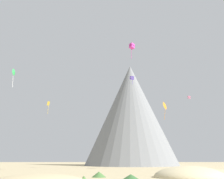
{
  "coord_description": "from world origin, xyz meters",
  "views": [
    {
      "loc": [
        0.28,
        -37.73,
        3.51
      ],
      "look_at": [
        1.46,
        40.18,
        23.59
      ],
      "focal_mm": 42.66,
      "sensor_mm": 36.0,
      "label": 1
    }
  ],
  "objects_px": {
    "kite_magenta_high": "(132,46)",
    "rock_massif": "(131,115)",
    "bush_far_left": "(84,178)",
    "kite_orange_mid": "(164,106)",
    "kite_gold_mid": "(48,105)",
    "bush_ridge_crest": "(131,177)",
    "kite_indigo_high": "(132,78)",
    "kite_pink_mid": "(189,97)",
    "kite_green_mid": "(14,72)",
    "bush_mid_center": "(99,174)"
  },
  "relations": [
    {
      "from": "kite_indigo_high",
      "to": "kite_magenta_high",
      "type": "relative_size",
      "value": 0.69
    },
    {
      "from": "kite_pink_mid",
      "to": "kite_green_mid",
      "type": "distance_m",
      "value": 54.41
    },
    {
      "from": "rock_massif",
      "to": "bush_ridge_crest",
      "type": "bearing_deg",
      "value": -95.15
    },
    {
      "from": "bush_far_left",
      "to": "bush_ridge_crest",
      "type": "height_order",
      "value": "bush_far_left"
    },
    {
      "from": "kite_indigo_high",
      "to": "kite_pink_mid",
      "type": "bearing_deg",
      "value": 153.68
    },
    {
      "from": "kite_indigo_high",
      "to": "kite_green_mid",
      "type": "distance_m",
      "value": 38.86
    },
    {
      "from": "rock_massif",
      "to": "kite_orange_mid",
      "type": "xyz_separation_m",
      "value": [
        6.98,
        -45.31,
        -4.02
      ]
    },
    {
      "from": "bush_far_left",
      "to": "rock_massif",
      "type": "xyz_separation_m",
      "value": [
        15.09,
        86.78,
        23.43
      ]
    },
    {
      "from": "kite_indigo_high",
      "to": "kite_magenta_high",
      "type": "bearing_deg",
      "value": 66.41
    },
    {
      "from": "kite_indigo_high",
      "to": "bush_ridge_crest",
      "type": "bearing_deg",
      "value": 65.1
    },
    {
      "from": "kite_green_mid",
      "to": "kite_magenta_high",
      "type": "distance_m",
      "value": 32.49
    },
    {
      "from": "bush_ridge_crest",
      "to": "kite_indigo_high",
      "type": "xyz_separation_m",
      "value": [
        4.18,
        39.46,
        29.68
      ]
    },
    {
      "from": "rock_massif",
      "to": "kite_orange_mid",
      "type": "relative_size",
      "value": 10.55
    },
    {
      "from": "kite_indigo_high",
      "to": "bush_far_left",
      "type": "bearing_deg",
      "value": 56.05
    },
    {
      "from": "bush_far_left",
      "to": "kite_magenta_high",
      "type": "relative_size",
      "value": 0.28
    },
    {
      "from": "kite_green_mid",
      "to": "kite_indigo_high",
      "type": "bearing_deg",
      "value": -54.48
    },
    {
      "from": "bush_ridge_crest",
      "to": "kite_pink_mid",
      "type": "xyz_separation_m",
      "value": [
        22.67,
        37.03,
        22.41
      ]
    },
    {
      "from": "bush_mid_center",
      "to": "kite_magenta_high",
      "type": "distance_m",
      "value": 37.99
    },
    {
      "from": "bush_mid_center",
      "to": "kite_pink_mid",
      "type": "height_order",
      "value": "kite_pink_mid"
    },
    {
      "from": "bush_far_left",
      "to": "bush_mid_center",
      "type": "bearing_deg",
      "value": 76.98
    },
    {
      "from": "bush_far_left",
      "to": "rock_massif",
      "type": "relative_size",
      "value": 0.02
    },
    {
      "from": "bush_far_left",
      "to": "kite_green_mid",
      "type": "relative_size",
      "value": 0.25
    },
    {
      "from": "bush_mid_center",
      "to": "kite_indigo_high",
      "type": "relative_size",
      "value": 0.87
    },
    {
      "from": "bush_mid_center",
      "to": "bush_far_left",
      "type": "bearing_deg",
      "value": -103.02
    },
    {
      "from": "bush_mid_center",
      "to": "kite_magenta_high",
      "type": "bearing_deg",
      "value": 63.44
    },
    {
      "from": "kite_magenta_high",
      "to": "kite_pink_mid",
      "type": "bearing_deg",
      "value": -86.04
    },
    {
      "from": "kite_orange_mid",
      "to": "kite_indigo_high",
      "type": "bearing_deg",
      "value": -69.84
    },
    {
      "from": "bush_far_left",
      "to": "kite_gold_mid",
      "type": "distance_m",
      "value": 42.41
    },
    {
      "from": "rock_massif",
      "to": "kite_gold_mid",
      "type": "height_order",
      "value": "rock_massif"
    },
    {
      "from": "kite_magenta_high",
      "to": "rock_massif",
      "type": "bearing_deg",
      "value": -39.25
    },
    {
      "from": "rock_massif",
      "to": "kite_green_mid",
      "type": "distance_m",
      "value": 72.68
    },
    {
      "from": "kite_gold_mid",
      "to": "kite_pink_mid",
      "type": "distance_m",
      "value": 45.15
    },
    {
      "from": "bush_far_left",
      "to": "kite_orange_mid",
      "type": "distance_m",
      "value": 50.83
    },
    {
      "from": "bush_ridge_crest",
      "to": "kite_orange_mid",
      "type": "bearing_deg",
      "value": 68.75
    },
    {
      "from": "kite_gold_mid",
      "to": "kite_green_mid",
      "type": "distance_m",
      "value": 14.99
    },
    {
      "from": "bush_ridge_crest",
      "to": "rock_massif",
      "type": "distance_m",
      "value": 85.95
    },
    {
      "from": "kite_gold_mid",
      "to": "kite_indigo_high",
      "type": "distance_m",
      "value": 29.62
    },
    {
      "from": "bush_far_left",
      "to": "bush_ridge_crest",
      "type": "bearing_deg",
      "value": 30.0
    },
    {
      "from": "rock_massif",
      "to": "kite_green_mid",
      "type": "bearing_deg",
      "value": -119.82
    },
    {
      "from": "kite_indigo_high",
      "to": "kite_magenta_high",
      "type": "height_order",
      "value": "kite_magenta_high"
    },
    {
      "from": "rock_massif",
      "to": "kite_green_mid",
      "type": "height_order",
      "value": "rock_massif"
    },
    {
      "from": "rock_massif",
      "to": "kite_orange_mid",
      "type": "distance_m",
      "value": 46.02
    },
    {
      "from": "bush_ridge_crest",
      "to": "kite_gold_mid",
      "type": "bearing_deg",
      "value": 125.25
    },
    {
      "from": "bush_mid_center",
      "to": "kite_green_mid",
      "type": "xyz_separation_m",
      "value": [
        -23.09,
        14.87,
        24.84
      ]
    },
    {
      "from": "kite_green_mid",
      "to": "kite_gold_mid",
      "type": "bearing_deg",
      "value": -26.18
    },
    {
      "from": "kite_gold_mid",
      "to": "bush_far_left",
      "type": "bearing_deg",
      "value": 156.57
    },
    {
      "from": "rock_massif",
      "to": "kite_green_mid",
      "type": "relative_size",
      "value": 11.92
    },
    {
      "from": "kite_pink_mid",
      "to": "kite_green_mid",
      "type": "height_order",
      "value": "kite_green_mid"
    },
    {
      "from": "kite_indigo_high",
      "to": "kite_pink_mid",
      "type": "distance_m",
      "value": 20.02
    },
    {
      "from": "bush_ridge_crest",
      "to": "kite_gold_mid",
      "type": "distance_m",
      "value": 42.22
    }
  ]
}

